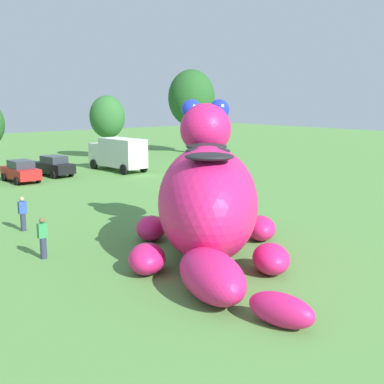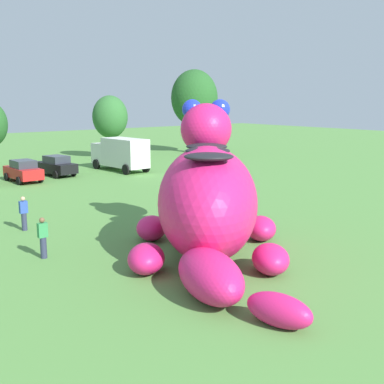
% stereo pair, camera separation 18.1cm
% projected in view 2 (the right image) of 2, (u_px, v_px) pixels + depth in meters
% --- Properties ---
extents(ground_plane, '(160.00, 160.00, 0.00)m').
position_uv_depth(ground_plane, '(222.00, 253.00, 20.85)').
color(ground_plane, '#568E42').
extents(giant_inflatable_creature, '(8.92, 11.94, 6.40)m').
position_uv_depth(giant_inflatable_creature, '(208.00, 200.00, 20.25)').
color(giant_inflatable_creature, '#E01E6B').
rests_on(giant_inflatable_creature, ground).
extents(car_red, '(2.01, 4.14, 1.72)m').
position_uv_depth(car_red, '(23.00, 171.00, 38.67)').
color(car_red, red).
rests_on(car_red, ground).
extents(car_black, '(2.39, 4.31, 1.72)m').
position_uv_depth(car_black, '(56.00, 166.00, 41.61)').
color(car_black, black).
rests_on(car_black, ground).
extents(box_truck, '(2.70, 6.52, 2.95)m').
position_uv_depth(box_truck, '(120.00, 153.00, 44.44)').
color(box_truck, silver).
rests_on(box_truck, ground).
extents(tree_centre_left, '(3.82, 3.82, 6.77)m').
position_uv_depth(tree_centre_left, '(110.00, 117.00, 53.59)').
color(tree_centre_left, brown).
rests_on(tree_centre_left, ground).
extents(tree_centre, '(5.54, 5.54, 9.83)m').
position_uv_depth(tree_centre, '(194.00, 99.00, 58.65)').
color(tree_centre, brown).
rests_on(tree_centre, ground).
extents(spectator_near_inflatable, '(0.38, 0.26, 1.71)m').
position_uv_depth(spectator_near_inflatable, '(24.00, 214.00, 24.35)').
color(spectator_near_inflatable, '#2D334C').
rests_on(spectator_near_inflatable, ground).
extents(spectator_by_cars, '(0.38, 0.26, 1.71)m').
position_uv_depth(spectator_by_cars, '(43.00, 238.00, 20.09)').
color(spectator_by_cars, '#2D334C').
rests_on(spectator_by_cars, ground).
extents(spectator_wandering, '(0.38, 0.26, 1.71)m').
position_uv_depth(spectator_wandering, '(209.00, 170.00, 39.08)').
color(spectator_wandering, '#726656').
rests_on(spectator_wandering, ground).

